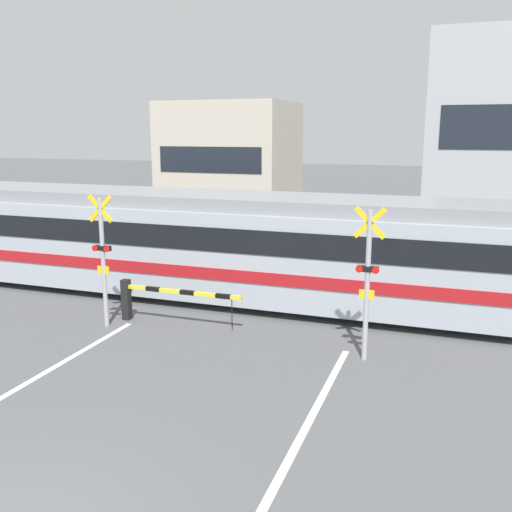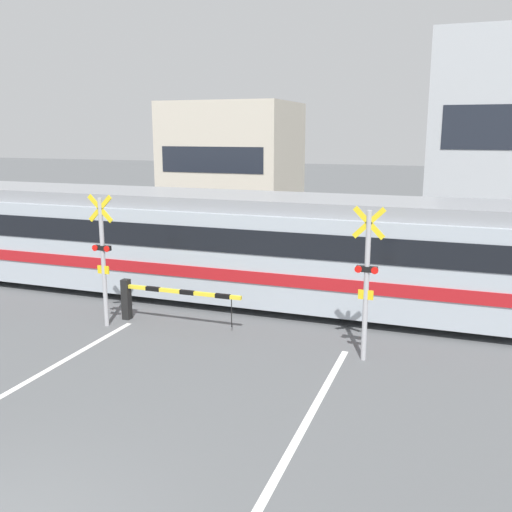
% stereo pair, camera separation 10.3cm
% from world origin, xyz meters
% --- Properties ---
extents(rail_track_near, '(50.00, 0.10, 0.08)m').
position_xyz_m(rail_track_near, '(0.00, 9.96, 0.04)').
color(rail_track_near, '#6B6051').
rests_on(rail_track_near, ground_plane).
extents(rail_track_far, '(50.00, 0.10, 0.08)m').
position_xyz_m(rail_track_far, '(0.00, 11.39, 0.04)').
color(rail_track_far, '#6B6051').
rests_on(rail_track_far, ground_plane).
extents(road_stripe_right, '(0.14, 11.68, 0.01)m').
position_xyz_m(road_stripe_right, '(2.79, 1.84, 0.00)').
color(road_stripe_right, white).
rests_on(road_stripe_right, ground_plane).
extents(commuter_train, '(20.83, 2.99, 3.06)m').
position_xyz_m(commuter_train, '(-3.42, 10.67, 1.64)').
color(commuter_train, '#ADB7C1').
rests_on(commuter_train, ground_plane).
extents(crossing_barrier_near, '(3.31, 0.20, 1.07)m').
position_xyz_m(crossing_barrier_near, '(-2.24, 7.98, 0.70)').
color(crossing_barrier_near, black).
rests_on(crossing_barrier_near, ground_plane).
extents(crossing_barrier_far, '(3.31, 0.20, 1.07)m').
position_xyz_m(crossing_barrier_far, '(2.24, 13.92, 0.70)').
color(crossing_barrier_far, black).
rests_on(crossing_barrier_far, ground_plane).
extents(crossing_signal_left, '(0.68, 0.15, 3.32)m').
position_xyz_m(crossing_signal_left, '(-3.24, 7.36, 1.83)').
color(crossing_signal_left, '#B2B2B7').
rests_on(crossing_signal_left, ground_plane).
extents(crossing_signal_right, '(0.68, 0.15, 3.32)m').
position_xyz_m(crossing_signal_right, '(3.24, 7.36, 1.83)').
color(crossing_signal_right, '#B2B2B7').
rests_on(crossing_signal_right, ground_plane).
extents(pedestrian, '(0.38, 0.22, 1.64)m').
position_xyz_m(pedestrian, '(-0.52, 15.54, 0.94)').
color(pedestrian, brown).
rests_on(pedestrian, ground_plane).
extents(building_left_of_street, '(6.37, 5.57, 6.27)m').
position_xyz_m(building_left_of_street, '(-6.57, 24.08, 3.14)').
color(building_left_of_street, beige).
rests_on(building_left_of_street, ground_plane).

